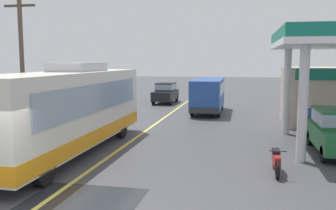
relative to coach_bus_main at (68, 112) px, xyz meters
name	(u,v)px	position (x,y,z in m)	size (l,w,h in m)	color
ground	(175,110)	(1.81, 14.02, -1.72)	(120.00, 120.00, 0.00)	#424247
lane_divider_stripe	(161,120)	(1.81, 9.02, -1.72)	(0.16, 50.00, 0.01)	#D8CC4C
wet_puddle_patch	(76,206)	(2.76, -5.14, -1.72)	(3.11, 3.24, 0.01)	#26282D
coach_bus_main	(68,112)	(0.00, 0.00, 0.00)	(2.60, 11.04, 3.69)	silver
car_at_pump	(336,129)	(10.71, 2.16, -0.71)	(1.70, 4.20, 1.82)	#1E602D
minibus_opposing_lane	(208,93)	(4.43, 13.06, -0.25)	(2.04, 6.13, 2.44)	#264C9E
motorcycle_parked_forecourt	(276,160)	(8.09, -1.14, -1.28)	(0.55, 1.80, 0.92)	black
pedestrian_near_pump	(311,117)	(10.36, 5.92, -0.79)	(0.55, 0.22, 1.66)	#33333F
car_trailing_behind_bus	(166,92)	(0.08, 18.58, -0.71)	(1.70, 4.20, 1.82)	black
utility_pole_roadside	(22,60)	(-5.01, 4.61, 2.12)	(1.80, 0.24, 7.33)	brown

